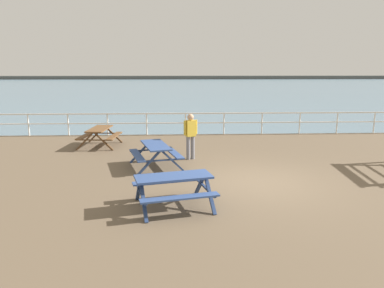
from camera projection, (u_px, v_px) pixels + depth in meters
name	position (u px, v px, depth m)	size (l,w,h in m)	color
ground_plane	(257.00, 185.00, 10.57)	(30.00, 24.00, 0.20)	brown
sea_band	(190.00, 87.00, 62.10)	(142.00, 90.00, 0.01)	slate
distant_shoreline	(185.00, 79.00, 104.12)	(142.00, 6.00, 1.80)	#4C4C47
seaward_railing	(224.00, 119.00, 17.97)	(23.07, 0.07, 1.08)	white
picnic_table_near_left	(100.00, 133.00, 15.23)	(1.68, 1.92, 0.80)	brown
picnic_table_near_right	(174.00, 183.00, 8.56)	(2.10, 1.89, 0.80)	#334C84
picnic_table_mid_centre	(156.00, 150.00, 12.02)	(1.92, 2.13, 0.80)	#334C84
visitor	(191.00, 134.00, 12.98)	(0.49, 0.34, 1.66)	slate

